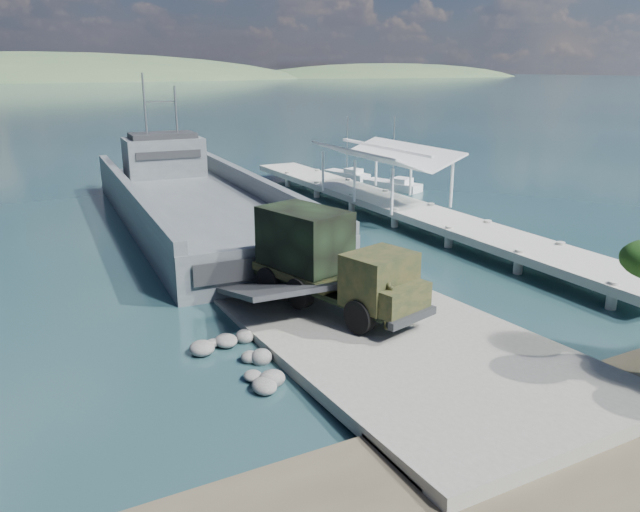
{
  "coord_description": "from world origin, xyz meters",
  "views": [
    {
      "loc": [
        -13.84,
        -19.87,
        11.07
      ],
      "look_at": [
        -0.02,
        6.0,
        2.12
      ],
      "focal_mm": 35.0,
      "sensor_mm": 36.0,
      "label": 1
    }
  ],
  "objects_px": {
    "pier": "(392,196)",
    "soldier": "(390,314)",
    "military_truck": "(328,261)",
    "landing_craft": "(196,211)",
    "sailboat_far": "(348,175)",
    "sailboat_near": "(394,186)"
  },
  "relations": [
    {
      "from": "pier",
      "to": "landing_craft",
      "type": "bearing_deg",
      "value": 160.45
    },
    {
      "from": "military_truck",
      "to": "pier",
      "type": "bearing_deg",
      "value": 32.5
    },
    {
      "from": "military_truck",
      "to": "landing_craft",
      "type": "bearing_deg",
      "value": 75.27
    },
    {
      "from": "landing_craft",
      "to": "sailboat_far",
      "type": "distance_m",
      "value": 22.57
    },
    {
      "from": "soldier",
      "to": "sailboat_near",
      "type": "bearing_deg",
      "value": 56.54
    },
    {
      "from": "soldier",
      "to": "sailboat_near",
      "type": "relative_size",
      "value": 0.28
    },
    {
      "from": "pier",
      "to": "military_truck",
      "type": "bearing_deg",
      "value": -132.65
    },
    {
      "from": "military_truck",
      "to": "soldier",
      "type": "bearing_deg",
      "value": -98.96
    },
    {
      "from": "pier",
      "to": "soldier",
      "type": "bearing_deg",
      "value": -124.58
    },
    {
      "from": "landing_craft",
      "to": "soldier",
      "type": "relative_size",
      "value": 20.06
    },
    {
      "from": "landing_craft",
      "to": "soldier",
      "type": "height_order",
      "value": "landing_craft"
    },
    {
      "from": "military_truck",
      "to": "soldier",
      "type": "height_order",
      "value": "military_truck"
    },
    {
      "from": "landing_craft",
      "to": "sailboat_near",
      "type": "xyz_separation_m",
      "value": [
        20.29,
        4.14,
        -0.56
      ]
    },
    {
      "from": "pier",
      "to": "soldier",
      "type": "xyz_separation_m",
      "value": [
        -13.35,
        -19.36,
        -0.13
      ]
    },
    {
      "from": "sailboat_far",
      "to": "military_truck",
      "type": "bearing_deg",
      "value": -136.49
    },
    {
      "from": "landing_craft",
      "to": "sailboat_far",
      "type": "relative_size",
      "value": 6.02
    },
    {
      "from": "landing_craft",
      "to": "sailboat_near",
      "type": "bearing_deg",
      "value": 15.11
    },
    {
      "from": "soldier",
      "to": "military_truck",
      "type": "bearing_deg",
      "value": 97.3
    },
    {
      "from": "military_truck",
      "to": "soldier",
      "type": "relative_size",
      "value": 4.9
    },
    {
      "from": "pier",
      "to": "sailboat_near",
      "type": "distance_m",
      "value": 11.19
    },
    {
      "from": "pier",
      "to": "soldier",
      "type": "height_order",
      "value": "pier"
    },
    {
      "from": "pier",
      "to": "landing_craft",
      "type": "distance_m",
      "value": 14.7
    }
  ]
}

